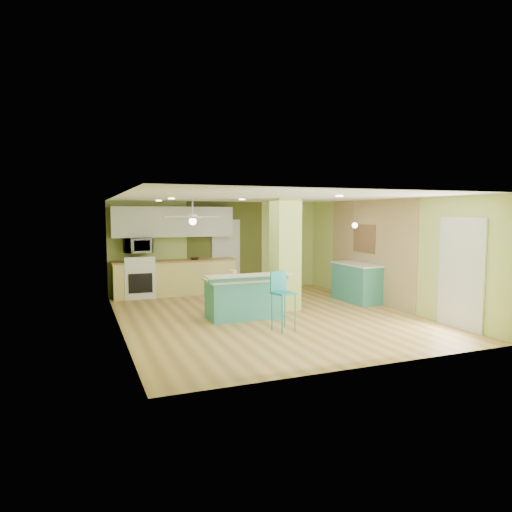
{
  "coord_description": "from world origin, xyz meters",
  "views": [
    {
      "loc": [
        -3.72,
        -8.76,
        2.16
      ],
      "look_at": [
        -0.1,
        0.4,
        1.25
      ],
      "focal_mm": 32.0,
      "sensor_mm": 36.0,
      "label": 1
    }
  ],
  "objects_px": {
    "fruit_bowl": "(195,258)",
    "canister": "(233,274)",
    "side_counter": "(356,282)",
    "peninsula": "(244,297)",
    "bar_stool": "(281,291)"
  },
  "relations": [
    {
      "from": "fruit_bowl",
      "to": "canister",
      "type": "height_order",
      "value": "fruit_bowl"
    },
    {
      "from": "side_counter",
      "to": "fruit_bowl",
      "type": "distance_m",
      "value": 4.27
    },
    {
      "from": "peninsula",
      "to": "fruit_bowl",
      "type": "distance_m",
      "value": 3.16
    },
    {
      "from": "peninsula",
      "to": "side_counter",
      "type": "xyz_separation_m",
      "value": [
        3.22,
        0.69,
        0.03
      ]
    },
    {
      "from": "peninsula",
      "to": "canister",
      "type": "height_order",
      "value": "canister"
    },
    {
      "from": "peninsula",
      "to": "bar_stool",
      "type": "height_order",
      "value": "bar_stool"
    },
    {
      "from": "peninsula",
      "to": "side_counter",
      "type": "bearing_deg",
      "value": 12.41
    },
    {
      "from": "bar_stool",
      "to": "side_counter",
      "type": "distance_m",
      "value": 3.47
    },
    {
      "from": "bar_stool",
      "to": "canister",
      "type": "bearing_deg",
      "value": 98.92
    },
    {
      "from": "bar_stool",
      "to": "canister",
      "type": "relative_size",
      "value": 6.29
    },
    {
      "from": "fruit_bowl",
      "to": "canister",
      "type": "distance_m",
      "value": 3.04
    },
    {
      "from": "side_counter",
      "to": "bar_stool",
      "type": "bearing_deg",
      "value": -147.28
    },
    {
      "from": "bar_stool",
      "to": "fruit_bowl",
      "type": "xyz_separation_m",
      "value": [
        -0.58,
        4.28,
        0.24
      ]
    },
    {
      "from": "peninsula",
      "to": "bar_stool",
      "type": "distance_m",
      "value": 1.25
    },
    {
      "from": "side_counter",
      "to": "canister",
      "type": "distance_m",
      "value": 3.51
    }
  ]
}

